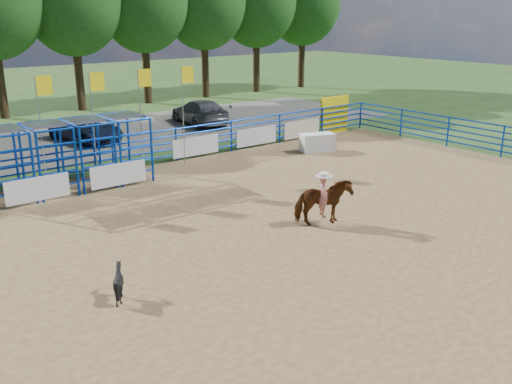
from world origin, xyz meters
The scene contains 10 objects.
ground centered at (0.00, 0.00, 0.00)m, with size 120.00×120.00×0.00m, color #3B5C25.
arena_dirt centered at (0.00, 0.00, 0.01)m, with size 30.00×20.00×0.02m, color #96784B.
gravel_strip centered at (0.00, 17.00, 0.01)m, with size 40.00×10.00×0.01m, color #67655B.
announcer_table centered at (9.20, 7.48, 0.44)m, with size 1.59×0.74×0.85m, color white.
horse_and_rider centered at (2.53, 0.27, 0.85)m, with size 1.90×1.43×2.32m.
calf centered at (-4.57, -0.31, 0.43)m, with size 0.66×0.74×0.81m, color black.
car_c centered at (1.44, 16.41, 0.63)m, with size 2.05×4.45×1.24m, color #161E37.
car_d centered at (8.56, 16.74, 0.72)m, with size 2.00×4.91×1.43m, color #5C5C5F.
perimeter_fence centered at (0.00, 0.00, 0.75)m, with size 30.10×20.10×1.50m.
chute_assembly centered at (-1.90, 8.84, 1.26)m, with size 19.32×2.41×4.20m.
Camera 1 is at (-9.39, -11.64, 6.39)m, focal length 40.00 mm.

